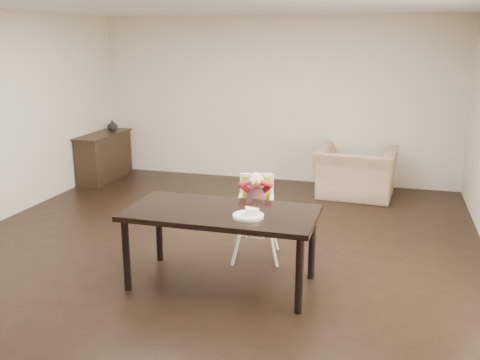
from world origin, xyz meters
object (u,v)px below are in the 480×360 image
at_px(sideboard, 104,156).
at_px(dining_table, 221,218).
at_px(high_chair, 256,197).
at_px(armchair, 356,164).

bearing_deg(sideboard, dining_table, -46.48).
bearing_deg(high_chair, armchair, 60.94).
bearing_deg(armchair, dining_table, 77.24).
bearing_deg(dining_table, sideboard, 133.52).
relative_size(dining_table, sideboard, 1.43).
bearing_deg(high_chair, sideboard, 130.94).
distance_m(high_chair, sideboard, 4.21).
relative_size(dining_table, armchair, 1.57).
distance_m(armchair, sideboard, 4.19).
bearing_deg(high_chair, dining_table, -112.76).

